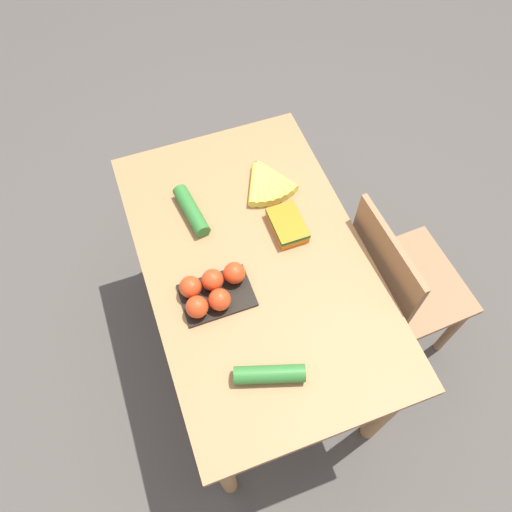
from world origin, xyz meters
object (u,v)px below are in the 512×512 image
at_px(carrot_bag, 287,224).
at_px(cucumber_near, 191,211).
at_px(chair, 396,287).
at_px(tomato_pack, 212,290).
at_px(cucumber_far, 269,374).
at_px(banana_bunch, 266,182).

height_order(carrot_bag, cucumber_near, cucumber_near).
height_order(chair, cucumber_near, chair).
relative_size(tomato_pack, cucumber_near, 1.08).
height_order(tomato_pack, carrot_bag, tomato_pack).
bearing_deg(cucumber_far, banana_bunch, 160.21).
height_order(banana_bunch, cucumber_near, cucumber_near).
xyz_separation_m(banana_bunch, carrot_bag, (0.20, 0.00, 0.01)).
distance_m(banana_bunch, carrot_bag, 0.20).
bearing_deg(chair, carrot_bag, 57.55).
bearing_deg(cucumber_near, cucumber_far, 4.51).
height_order(chair, banana_bunch, chair).
distance_m(chair, tomato_pack, 0.78).
distance_m(banana_bunch, cucumber_near, 0.29).
relative_size(cucumber_near, cucumber_far, 1.00).
height_order(banana_bunch, cucumber_far, cucumber_far).
bearing_deg(cucumber_far, carrot_bag, 152.50).
distance_m(cucumber_near, cucumber_far, 0.63).
height_order(tomato_pack, cucumber_near, tomato_pack).
relative_size(chair, cucumber_near, 4.16).
relative_size(carrot_bag, cucumber_near, 0.74).
bearing_deg(carrot_bag, cucumber_near, -119.73).
xyz_separation_m(chair, carrot_bag, (-0.22, -0.39, 0.32)).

